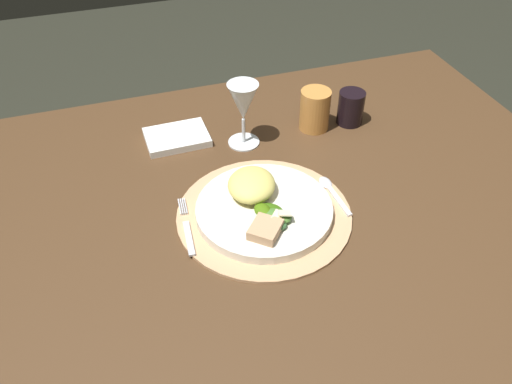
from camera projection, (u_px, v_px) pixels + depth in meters
name	position (u px, v px, depth m)	size (l,w,h in m)	color
ground_plane	(281.00, 378.00, 1.54)	(6.00, 6.00, 0.00)	#27291F
dining_table	(290.00, 238.00, 1.15)	(1.27, 0.98, 0.71)	#4A311C
placemat	(264.00, 214.00, 1.02)	(0.34, 0.34, 0.01)	tan
dinner_plate	(264.00, 210.00, 1.01)	(0.27, 0.27, 0.02)	silver
pasta_serving	(252.00, 185.00, 1.02)	(0.11, 0.09, 0.04)	#E3D36A
salad_greens	(272.00, 215.00, 0.98)	(0.07, 0.09, 0.03)	#366232
bread_piece	(265.00, 230.00, 0.95)	(0.06, 0.05, 0.02)	tan
fork	(187.00, 229.00, 0.98)	(0.03, 0.16, 0.00)	silver
spoon	(330.00, 189.00, 1.07)	(0.02, 0.13, 0.01)	silver
napkin	(177.00, 137.00, 1.21)	(0.14, 0.10, 0.02)	white
wine_glass	(243.00, 104.00, 1.14)	(0.07, 0.07, 0.15)	silver
amber_tumbler	(315.00, 110.00, 1.22)	(0.07, 0.07, 0.10)	#CA863E
dark_tumbler	(351.00, 108.00, 1.25)	(0.06, 0.06, 0.08)	black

